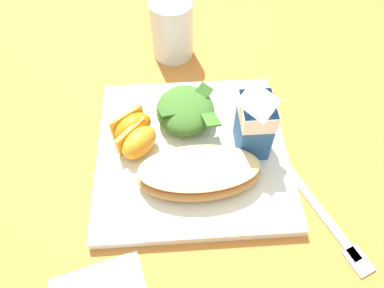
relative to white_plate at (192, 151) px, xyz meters
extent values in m
plane|color=#C67A33|center=(0.00, 0.00, -0.01)|extent=(3.00, 3.00, 0.00)
cube|color=white|center=(0.00, 0.00, 0.00)|extent=(0.28, 0.28, 0.02)
ellipsoid|color=tan|center=(0.06, 0.01, 0.02)|extent=(0.08, 0.17, 0.03)
ellipsoid|color=#B22D19|center=(0.06, 0.01, 0.03)|extent=(0.07, 0.16, 0.01)
ellipsoid|color=#EAD184|center=(0.06, 0.01, 0.04)|extent=(0.08, 0.16, 0.01)
ellipsoid|color=#3D7028|center=(-0.06, -0.01, 0.03)|extent=(0.10, 0.09, 0.04)
cube|color=#336023|center=(-0.08, 0.02, 0.04)|extent=(0.04, 0.04, 0.02)
cube|color=#3D7028|center=(-0.04, 0.01, 0.04)|extent=(0.04, 0.04, 0.01)
cube|color=#336023|center=(-0.04, -0.03, 0.04)|extent=(0.03, 0.04, 0.01)
cube|color=#3D7028|center=(-0.02, 0.03, 0.05)|extent=(0.04, 0.03, 0.01)
cube|color=#3D7028|center=(-0.07, 0.00, 0.04)|extent=(0.04, 0.04, 0.02)
cube|color=#23569E|center=(0.00, 0.09, 0.05)|extent=(0.06, 0.04, 0.09)
cube|color=white|center=(0.00, 0.09, 0.08)|extent=(0.06, 0.04, 0.03)
pyramid|color=white|center=(0.00, 0.09, 0.11)|extent=(0.06, 0.04, 0.02)
ellipsoid|color=orange|center=(-0.03, -0.09, 0.03)|extent=(0.07, 0.07, 0.04)
cube|color=gold|center=(-0.04, -0.10, 0.03)|extent=(0.04, 0.05, 0.03)
ellipsoid|color=orange|center=(0.00, -0.08, 0.03)|extent=(0.07, 0.07, 0.04)
cube|color=gold|center=(-0.01, -0.09, 0.03)|extent=(0.05, 0.04, 0.03)
cube|color=silver|center=(0.10, 0.16, -0.01)|extent=(0.16, 0.07, 0.01)
cube|color=silver|center=(0.18, 0.20, -0.01)|extent=(0.04, 0.04, 0.01)
cylinder|color=silver|center=(-0.24, -0.02, 0.04)|extent=(0.08, 0.08, 0.11)
camera|label=1|loc=(0.30, -0.02, 0.43)|focal=32.71mm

